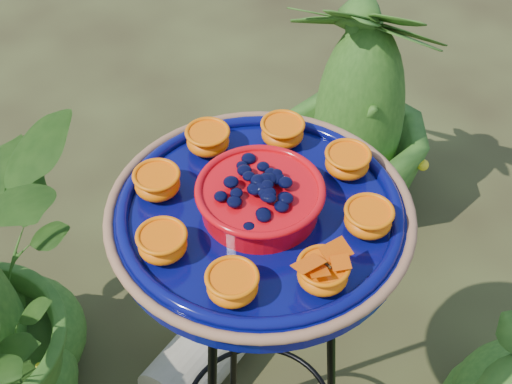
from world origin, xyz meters
The scene contains 4 objects.
tripod_stand centered at (-0.02, -0.06, 0.58)m, with size 0.39×0.40×0.96m.
feeder_dish centered at (-0.02, -0.06, 1.00)m, with size 0.55×0.55×0.11m.
driftwood_log centered at (0.08, 0.32, 0.09)m, with size 0.18×0.18×0.55m, color tan.
shrub_back_right centered at (0.75, 0.64, 0.43)m, with size 0.48×0.48×0.86m, color #244E14.
Camera 1 is at (-0.42, -0.75, 1.85)m, focal length 50.00 mm.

